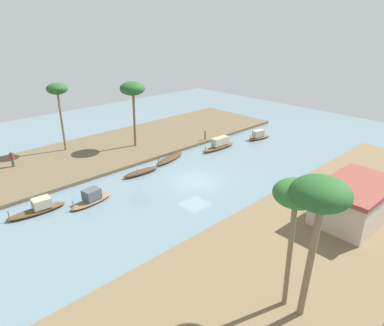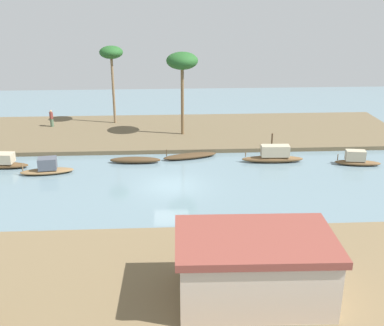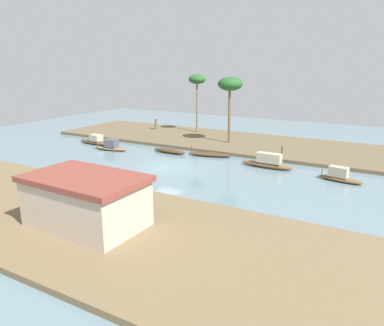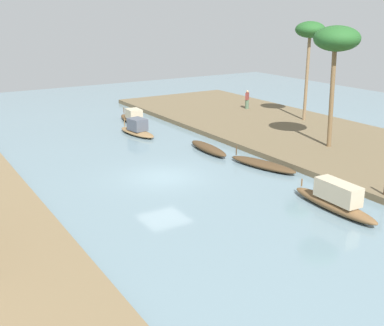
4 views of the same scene
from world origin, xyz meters
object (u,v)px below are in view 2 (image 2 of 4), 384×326
(sampan_foreground, at_px, (274,156))
(palm_tree_left_far, at_px, (111,55))
(sampan_downstream_large, at_px, (190,156))
(palm_tree_left_near, at_px, (182,62))
(sampan_open_hull, at_px, (357,160))
(sampan_midstream, at_px, (135,160))
(person_on_near_bank, at_px, (52,119))
(mooring_post, at_px, (272,140))
(sampan_upstream_small, at_px, (1,163))
(riverside_building, at_px, (254,266))
(sampan_near_left_bank, at_px, (47,168))

(sampan_foreground, bearing_deg, palm_tree_left_far, -37.71)
(sampan_downstream_large, height_order, palm_tree_left_near, palm_tree_left_near)
(sampan_foreground, xyz_separation_m, sampan_open_hull, (-6.38, 1.02, -0.10))
(palm_tree_left_near, bearing_deg, sampan_midstream, 58.54)
(sampan_foreground, relative_size, person_on_near_bank, 3.02)
(sampan_downstream_large, distance_m, palm_tree_left_far, 14.15)
(mooring_post, xyz_separation_m, palm_tree_left_near, (7.48, -4.14, 6.02))
(sampan_upstream_small, bearing_deg, sampan_open_hull, -177.09)
(sampan_midstream, distance_m, person_on_near_bank, 13.23)
(sampan_downstream_large, bearing_deg, riverside_building, 81.43)
(sampan_near_left_bank, bearing_deg, mooring_post, -173.95)
(riverside_building, bearing_deg, person_on_near_bank, -60.73)
(sampan_foreground, distance_m, sampan_downstream_large, 6.75)
(sampan_downstream_large, xyz_separation_m, palm_tree_left_near, (0.39, -5.71, 6.76))
(sampan_near_left_bank, bearing_deg, palm_tree_left_far, -114.02)
(sampan_downstream_large, xyz_separation_m, palm_tree_left_far, (7.06, -10.13, 6.91))
(sampan_near_left_bank, xyz_separation_m, sampan_foreground, (-17.48, -1.52, 0.11))
(sampan_foreground, xyz_separation_m, person_on_near_bank, (19.72, -10.35, 0.54))
(sampan_midstream, relative_size, mooring_post, 3.43)
(sampan_foreground, height_order, palm_tree_left_far, palm_tree_left_far)
(palm_tree_left_near, xyz_separation_m, palm_tree_left_far, (6.67, -4.43, 0.15))
(sampan_near_left_bank, distance_m, riverside_building, 20.67)
(sampan_upstream_small, height_order, palm_tree_left_far, palm_tree_left_far)
(mooring_post, relative_size, palm_tree_left_near, 0.16)
(sampan_foreground, distance_m, sampan_midstream, 11.03)
(sampan_foreground, xyz_separation_m, riverside_building, (4.83, 17.80, 1.29))
(sampan_downstream_large, bearing_deg, sampan_open_hull, 156.08)
(sampan_foreground, distance_m, sampan_upstream_small, 21.34)
(sampan_near_left_bank, bearing_deg, sampan_open_hull, 173.59)
(sampan_foreground, relative_size, sampan_open_hull, 1.36)
(sampan_midstream, relative_size, person_on_near_bank, 2.48)
(sampan_near_left_bank, xyz_separation_m, sampan_downstream_large, (-10.87, -2.79, -0.23))
(sampan_midstream, xyz_separation_m, mooring_post, (-11.49, -2.42, 0.70))
(person_on_near_bank, relative_size, palm_tree_left_near, 0.22)
(mooring_post, bearing_deg, sampan_upstream_small, 7.60)
(sampan_midstream, distance_m, mooring_post, 11.77)
(sampan_open_hull, height_order, palm_tree_left_far, palm_tree_left_far)
(sampan_open_hull, bearing_deg, person_on_near_bank, -13.75)
(sampan_foreground, distance_m, sampan_open_hull, 6.47)
(sampan_open_hull, distance_m, sampan_midstream, 17.47)
(sampan_downstream_large, relative_size, mooring_post, 3.87)
(sampan_midstream, relative_size, palm_tree_left_near, 0.54)
(sampan_midstream, distance_m, palm_tree_left_near, 10.21)
(sampan_near_left_bank, height_order, sampan_midstream, sampan_near_left_bank)
(sampan_open_hull, height_order, sampan_downstream_large, sampan_open_hull)
(sampan_midstream, xyz_separation_m, palm_tree_left_far, (2.65, -10.98, 6.88))
(person_on_near_bank, bearing_deg, sampan_upstream_small, -41.48)
(palm_tree_left_near, bearing_deg, palm_tree_left_far, -33.58)
(riverside_building, bearing_deg, sampan_near_left_bank, -50.76)
(sampan_downstream_large, height_order, person_on_near_bank, person_on_near_bank)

